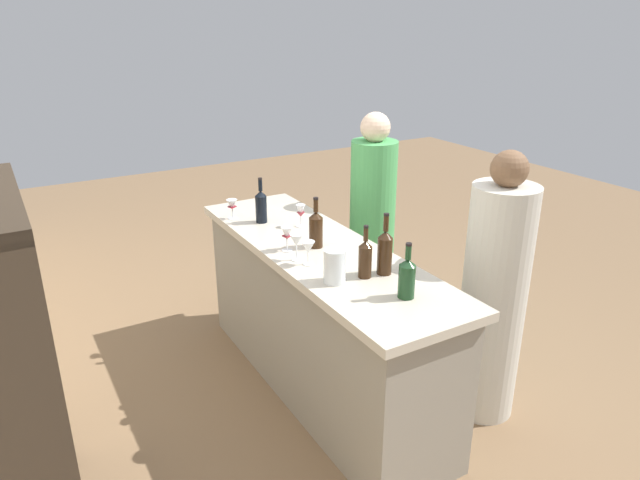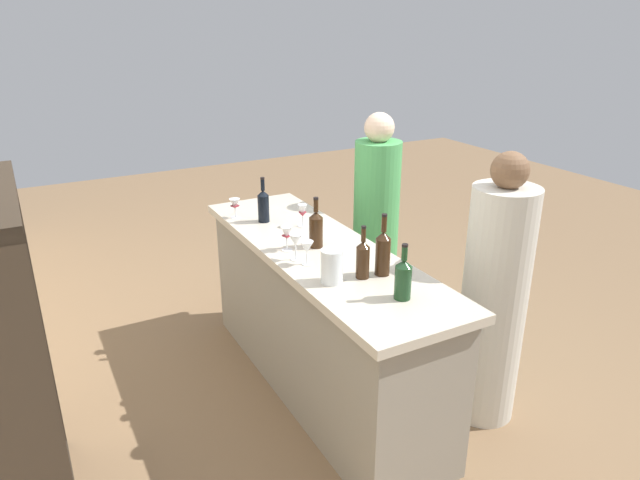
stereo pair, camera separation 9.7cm
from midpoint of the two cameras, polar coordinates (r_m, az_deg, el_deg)
name	(u,v)px [view 2 (the right image)]	position (r m, az deg, el deg)	size (l,w,h in m)	color
ground_plane	(320,386)	(3.87, 0.74, -14.20)	(12.00, 12.00, 0.00)	#846647
bar_counter	(320,319)	(3.60, 0.78, -7.87)	(2.20, 0.65, 0.97)	gray
wine_rack	(16,373)	(2.84, -27.00, -11.67)	(1.01, 0.28, 1.62)	#33281E
wine_bottle_leftmost_olive_green	(403,278)	(2.80, 9.21, -3.75)	(0.08, 0.08, 0.28)	#193D1E
wine_bottle_second_left_amber_brown	(383,252)	(3.03, 7.15, -1.18)	(0.08, 0.08, 0.34)	#331E0F
wine_bottle_center_amber_brown	(362,258)	(2.99, 5.14, -1.84)	(0.07, 0.07, 0.29)	#331E0F
wine_bottle_second_right_amber_brown	(316,228)	(3.37, 0.42, 1.16)	(0.08, 0.08, 0.30)	#331E0F
wine_bottle_rightmost_near_black	(263,205)	(3.81, -4.90, 3.46)	(0.08, 0.08, 0.30)	black
wine_glass_near_left	(303,212)	(3.71, -1.00, 2.78)	(0.07, 0.07, 0.15)	white
wine_glass_near_center	(307,248)	(3.14, -0.44, -0.79)	(0.08, 0.08, 0.14)	white
wine_glass_near_right	(287,234)	(3.33, -2.48, 0.59)	(0.07, 0.07, 0.15)	white
wine_glass_far_left	(295,241)	(3.19, -1.58, -0.09)	(0.07, 0.07, 0.15)	white
wine_glass_far_center	(235,205)	(3.91, -7.72, 3.47)	(0.07, 0.07, 0.13)	white
water_pitcher	(332,266)	(2.93, 2.12, -2.61)	(0.11, 0.11, 0.18)	silver
person_left_guest	(494,302)	(3.43, 17.59, -5.86)	(0.47, 0.47, 1.60)	beige
person_center_guest	(375,231)	(4.29, 6.15, 0.91)	(0.42, 0.42, 1.63)	#4CA559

